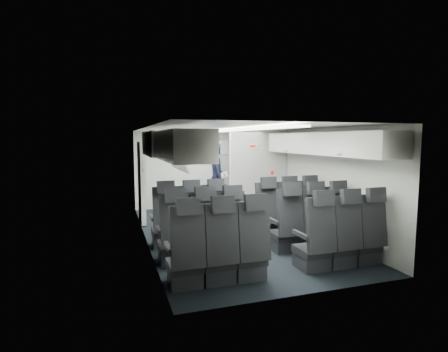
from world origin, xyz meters
TOP-DOWN VIEW (x-y plane):
  - cabin_shell at (0.00, 0.00)m, footprint 3.41×6.01m
  - seat_row_front at (-0.00, -0.53)m, footprint 3.33×0.56m
  - seat_row_mid at (-0.00, -1.43)m, footprint 3.33×0.56m
  - seat_row_rear at (-0.00, -2.33)m, footprint 3.33×0.56m
  - overhead_bin_left_rear at (-1.40, -2.00)m, footprint 0.53×1.80m
  - overhead_bin_left_front_open at (-1.44, -0.25)m, footprint 0.64×1.70m
  - overhead_bin_right_rear at (1.40, -2.00)m, footprint 0.53×1.80m
  - overhead_bin_right_front at (1.40, -0.25)m, footprint 0.53×1.70m
  - bulkhead_partition at (0.98, 0.80)m, footprint 1.40×0.15m
  - galley_unit at (0.95, 2.72)m, footprint 0.85×0.52m
  - boarding_door at (-1.64, 1.55)m, footprint 0.12×1.27m
  - flight_attendant at (0.25, 1.78)m, footprint 0.53×0.73m
  - carry_on_bag at (-1.41, 0.07)m, footprint 0.43×0.36m
  - papers at (0.44, 1.73)m, footprint 0.20×0.02m

SIDE VIEW (x-z plane):
  - seat_row_front at x=0.00m, z-range -0.21..1.02m
  - seat_row_mid at x=0.00m, z-range -0.21..1.02m
  - seat_row_rear at x=0.00m, z-range -0.21..1.02m
  - flight_attendant at x=0.25m, z-range 0.00..1.86m
  - galley_unit at x=0.95m, z-range 0.00..1.90m
  - boarding_door at x=-1.64m, z-range 0.02..1.88m
  - papers at x=0.44m, z-range 0.96..1.10m
  - bulkhead_partition at x=0.98m, z-range 0.01..2.14m
  - cabin_shell at x=0.00m, z-range 0.04..2.21m
  - overhead_bin_left_front_open at x=-1.44m, z-range 1.38..2.10m
  - carry_on_bag at x=-1.41m, z-range 1.67..1.89m
  - overhead_bin_right_front at x=1.40m, z-range 1.66..2.06m
  - overhead_bin_left_rear at x=-1.40m, z-range 1.66..2.06m
  - overhead_bin_right_rear at x=1.40m, z-range 1.66..2.06m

